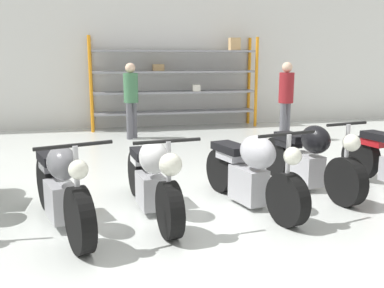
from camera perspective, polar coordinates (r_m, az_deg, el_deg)
ground_plane at (r=5.32m, az=0.95°, el=-8.25°), size 30.00×30.00×0.00m
back_wall at (r=11.35m, az=-6.77°, el=11.36°), size 30.00×0.08×3.60m
shelving_rack at (r=11.13m, az=-1.99°, el=8.49°), size 4.31×0.63×2.32m
motorcycle_grey at (r=4.73m, az=-17.06°, el=-5.62°), size 0.91×1.96×1.03m
motorcycle_white at (r=4.95m, az=-5.38°, el=-4.55°), size 0.68×2.06×1.00m
motorcycle_silver at (r=5.22m, az=7.88°, el=-3.59°), size 0.84×1.94×1.02m
motorcycle_black at (r=6.07m, az=15.32°, el=-1.89°), size 0.68×2.06×1.03m
person_browsing at (r=9.60m, az=12.43°, el=6.45°), size 0.44×0.44×1.71m
person_near_rack at (r=9.66m, az=-8.14°, el=6.55°), size 0.45×0.45×1.69m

